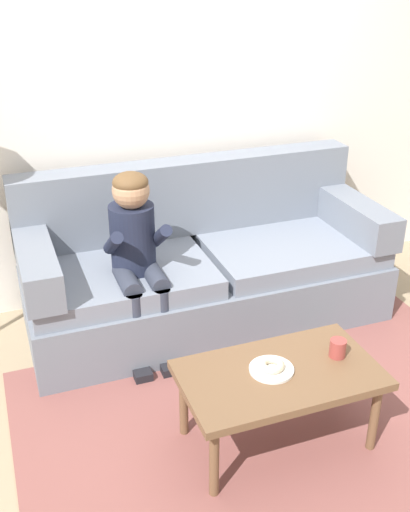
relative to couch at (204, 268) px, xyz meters
name	(u,v)px	position (x,y,z in m)	size (l,w,h in m)	color
ground	(260,391)	(0.02, -0.85, -0.35)	(10.00, 10.00, 0.00)	#9E896B
wall_back	(177,87)	(0.02, 0.55, 1.05)	(8.00, 0.10, 2.80)	silver
area_rug	(280,419)	(0.02, -1.10, -0.34)	(2.65, 1.78, 0.01)	brown
couch	(204,268)	(0.00, 0.00, 0.00)	(2.26, 0.90, 0.99)	slate
coffee_table	(280,380)	(-0.08, -1.24, 0.03)	(0.93, 0.53, 0.43)	brown
person_child	(136,248)	(-0.48, -0.21, 0.32)	(0.34, 0.58, 1.10)	#1E2338
plate	(271,369)	(-0.11, -1.22, 0.08)	(0.21, 0.21, 0.01)	white
donut	(272,365)	(-0.11, -1.22, 0.11)	(0.12, 0.12, 0.04)	beige
mug	(338,348)	(0.24, -1.22, 0.12)	(0.08, 0.08, 0.09)	#993D38
toy_controller	(334,355)	(0.56, -0.74, -0.33)	(0.23, 0.09, 0.05)	#339E56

